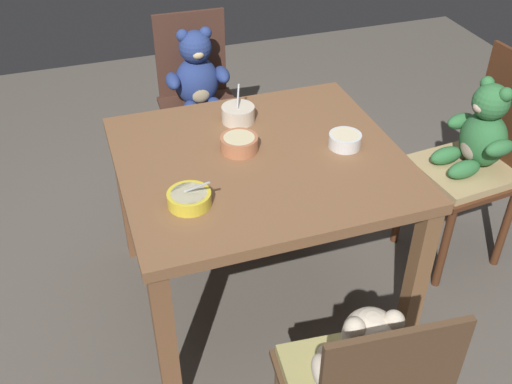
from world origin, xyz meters
TOP-DOWN VIEW (x-y plane):
  - ground_plane at (0.00, 0.00)m, footprint 5.20×5.20m
  - dining_table at (0.00, 0.00)m, footprint 1.03×0.94m
  - teddy_chair_far_center at (-0.02, 0.91)m, footprint 0.40×0.43m
  - teddy_chair_near_front at (-0.02, -0.90)m, footprint 0.41×0.42m
  - teddy_chair_near_right at (0.95, -0.03)m, footprint 0.42×0.41m
  - porridge_bowl_yellow_near_left at (-0.31, -0.19)m, footprint 0.15×0.15m
  - porridge_bowl_cream_far_center at (-0.00, 0.28)m, footprint 0.13×0.14m
  - porridge_bowl_terracotta_center at (-0.06, 0.07)m, footprint 0.14×0.14m
  - porridge_bowl_white_near_right at (0.32, -0.03)m, footprint 0.12×0.12m

SIDE VIEW (x-z plane):
  - ground_plane at x=0.00m, z-range -0.04..0.00m
  - teddy_chair_near_front at x=-0.02m, z-range 0.09..1.00m
  - teddy_chair_far_center at x=-0.02m, z-range 0.12..1.00m
  - teddy_chair_near_right at x=0.95m, z-range 0.09..1.04m
  - dining_table at x=0.00m, z-range 0.26..0.96m
  - porridge_bowl_yellow_near_left at x=-0.31m, z-range 0.67..0.79m
  - porridge_bowl_white_near_right at x=0.32m, z-range 0.70..0.75m
  - porridge_bowl_terracotta_center at x=-0.06m, z-range 0.70..0.76m
  - porridge_bowl_cream_far_center at x=0.00m, z-range 0.67..0.80m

